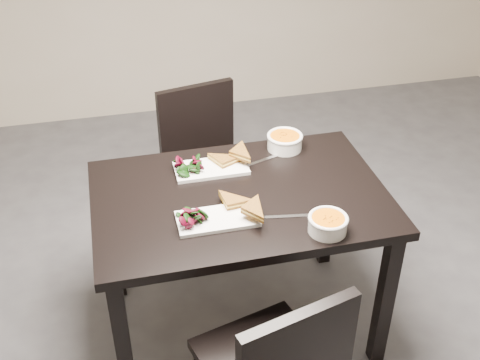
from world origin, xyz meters
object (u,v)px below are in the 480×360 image
Objects in this scene: plate_near at (218,219)px; soup_bowl_far at (285,141)px; table at (240,214)px; plate_far at (211,168)px; soup_bowl_near at (328,223)px; chair_far at (205,157)px.

plate_near is 1.90× the size of soup_bowl_far.
plate_far is (-0.08, 0.21, 0.11)m from table.
table is 7.95× the size of soup_bowl_near.
table is at bearing -132.66° from soup_bowl_far.
soup_bowl_near is 0.92× the size of soup_bowl_far.
soup_bowl_near is at bearing -49.79° from table.
table is 7.31× the size of soup_bowl_far.
plate_far is (-0.07, -0.54, 0.27)m from chair_far.
soup_bowl_near is 0.62m from soup_bowl_far.
plate_far is at bearing -109.41° from chair_far.
table is 3.84× the size of plate_near.
plate_near and plate_far have the same top height.
table is 0.43m from soup_bowl_near.
soup_bowl_far is at bearing 48.28° from plate_near.
plate_near is 2.07× the size of soup_bowl_near.
soup_bowl_near is at bearing -87.75° from chair_far.
soup_bowl_far is (0.29, -0.44, 0.31)m from chair_far.
table is at bearing 50.29° from plate_near.
plate_far is at bearing 123.36° from soup_bowl_near.
plate_near is (-0.11, -0.90, 0.27)m from chair_far.
chair_far reaches higher than plate_near.
soup_bowl_far reaches higher than plate_near.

